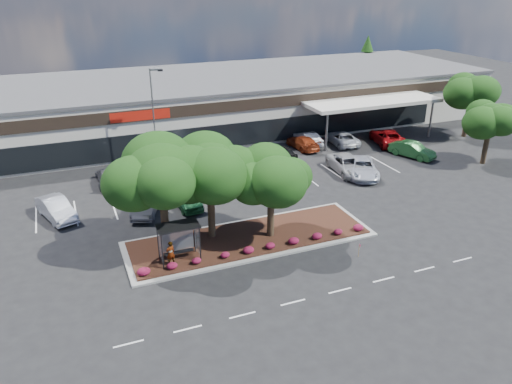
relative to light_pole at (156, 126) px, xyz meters
name	(u,v)px	position (x,y,z in m)	size (l,w,h in m)	color
ground	(299,261)	(5.08, -21.08, -4.36)	(160.00, 160.00, 0.00)	black
retail_store	(177,104)	(5.14, 12.83, -1.20)	(80.40, 25.20, 6.25)	beige
landscape_island	(250,238)	(3.08, -17.08, -4.23)	(18.00, 6.00, 0.26)	gray
lane_markings	(243,202)	(4.94, -10.66, -4.35)	(33.12, 20.06, 0.01)	silver
shrub_row	(261,247)	(3.08, -19.18, -3.85)	(17.00, 0.80, 0.50)	maroon
bus_shelter	(178,232)	(-2.42, -18.13, -2.05)	(2.75, 1.55, 2.59)	black
island_tree_west	(163,198)	(-2.92, -16.58, -0.15)	(7.20, 7.20, 7.89)	#133712
island_tree_mid	(210,190)	(0.58, -15.88, -0.44)	(6.60, 6.60, 7.32)	#133712
island_tree_east	(271,194)	(4.58, -17.38, -0.85)	(5.80, 5.80, 6.50)	#133712
tree_east_near	(488,133)	(31.08, -11.08, -1.10)	(5.60, 5.60, 6.51)	#133712
tree_east_far	(469,105)	(36.08, -3.08, -0.55)	(6.40, 6.40, 7.62)	#133712
conifer_north_east	(366,63)	(39.08, 22.92, 0.14)	(3.96, 3.96, 9.00)	#133712
person_waiting	(171,253)	(-3.10, -18.61, -3.25)	(0.62, 0.40, 1.69)	#594C47
light_pole	(156,126)	(0.00, 0.00, 0.00)	(1.43, 0.69, 9.84)	gray
survey_stake	(359,249)	(9.13, -22.08, -3.73)	(0.07, 0.14, 0.97)	#A68257
car_0	(56,209)	(-9.82, -7.98, -3.54)	(1.73, 4.97, 1.64)	#B4B6C1
car_1	(146,203)	(-3.00, -9.64, -3.55)	(1.72, 4.93, 1.62)	#54555C
car_2	(186,198)	(0.26, -9.74, -3.59)	(1.82, 4.51, 1.54)	#1D552D
car_3	(228,181)	(4.70, -7.50, -3.64)	(2.40, 5.19, 1.44)	#4D4F55
car_4	(257,172)	(7.96, -6.48, -3.58)	(2.60, 5.64, 1.57)	maroon
car_5	(287,166)	(11.34, -5.86, -3.66)	(1.95, 4.80, 1.39)	#930307
car_6	(362,168)	(17.68, -9.28, -3.55)	(2.67, 5.79, 1.61)	silver
car_7	(349,165)	(16.87, -8.18, -3.55)	(2.70, 5.86, 1.63)	#B8B8B8
car_8	(412,150)	(25.53, -6.79, -3.56)	(1.69, 4.86, 1.60)	#1E4F24
car_9	(108,177)	(-5.16, -2.32, -3.64)	(2.01, 4.94, 1.44)	#4E4E55
car_10	(161,168)	(-0.16, -1.83, -3.64)	(2.37, 5.14, 1.43)	navy
car_11	(195,159)	(3.49, -0.95, -3.51)	(1.79, 5.13, 1.69)	silver
car_12	(181,160)	(2.12, -0.82, -3.52)	(2.77, 6.00, 1.67)	#1D5322
car_13	(281,152)	(12.53, -2.05, -3.64)	(1.70, 4.22, 1.44)	black
car_14	(303,142)	(16.09, 0.08, -3.64)	(2.01, 4.95, 1.44)	maroon
car_15	(307,139)	(17.14, 1.01, -3.61)	(1.59, 4.55, 1.50)	silver
car_16	(342,138)	(20.90, -0.26, -3.62)	(2.45, 5.32, 1.48)	silver
car_17	(387,137)	(25.75, -2.08, -3.52)	(2.78, 6.03, 1.68)	maroon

